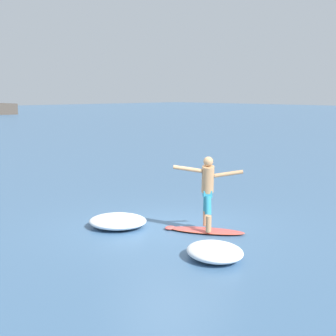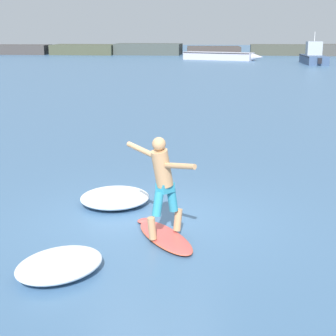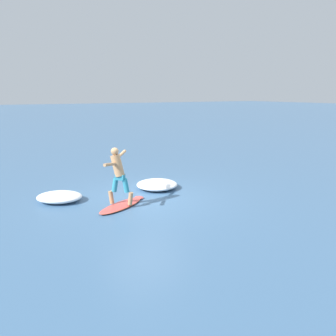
{
  "view_description": "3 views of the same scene",
  "coord_description": "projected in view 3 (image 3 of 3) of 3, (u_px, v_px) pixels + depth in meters",
  "views": [
    {
      "loc": [
        -9.15,
        -9.46,
        3.29
      ],
      "look_at": [
        0.83,
        0.86,
        1.29
      ],
      "focal_mm": 60.0,
      "sensor_mm": 36.0,
      "label": 1
    },
    {
      "loc": [
        1.07,
        -9.9,
        3.54
      ],
      "look_at": [
        0.29,
        0.5,
        0.89
      ],
      "focal_mm": 60.0,
      "sensor_mm": 36.0,
      "label": 2
    },
    {
      "loc": [
        9.14,
        -4.33,
        3.33
      ],
      "look_at": [
        0.09,
        0.83,
        0.94
      ],
      "focal_mm": 35.0,
      "sensor_mm": 36.0,
      "label": 3
    }
  ],
  "objects": [
    {
      "name": "ground_plane",
      "position": [
        144.0,
        199.0,
        10.57
      ],
      "size": [
        200.0,
        200.0,
        0.0
      ],
      "primitive_type": "plane",
      "color": "#3F648B"
    },
    {
      "name": "surfboard",
      "position": [
        122.0,
        205.0,
        9.84
      ],
      "size": [
        1.35,
        1.9,
        0.22
      ],
      "color": "#D94E47",
      "rests_on": "ground"
    },
    {
      "name": "surfer",
      "position": [
        118.0,
        171.0,
        9.59
      ],
      "size": [
        1.25,
        1.14,
        1.71
      ],
      "color": "tan",
      "rests_on": "surfboard"
    },
    {
      "name": "wave_foam_at_tail",
      "position": [
        59.0,
        197.0,
        10.28
      ],
      "size": [
        1.66,
        1.77,
        0.3
      ],
      "color": "white",
      "rests_on": "ground"
    },
    {
      "name": "wave_foam_at_nose",
      "position": [
        157.0,
        185.0,
        11.67
      ],
      "size": [
        1.83,
        1.87,
        0.3
      ],
      "color": "white",
      "rests_on": "ground"
    }
  ]
}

